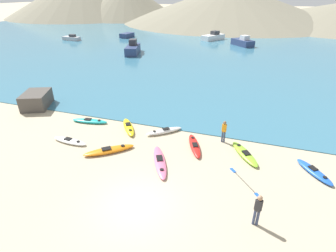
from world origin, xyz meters
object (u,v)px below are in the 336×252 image
object	(u,v)px
kayak_on_sand_1	(245,154)
moored_boat_2	(243,42)
kayak_on_sand_0	(70,141)
shoreline_rock	(37,100)
kayak_on_sand_8	(164,131)
kayak_on_sand_4	(160,162)
moored_boat_1	(213,37)
kayak_on_sand_2	(314,172)
kayak_on_sand_7	(109,150)
moored_boat_0	(133,49)
kayak_on_sand_5	(195,146)
kayak_on_sand_6	(90,121)
loose_paddle	(245,182)
moored_boat_4	(127,35)
kayak_on_sand_3	(129,127)
moored_boat_3	(72,38)
person_near_foreground	(258,208)
person_near_waterline	(224,130)

from	to	relation	value
kayak_on_sand_1	moored_boat_2	xyz separation A→B (m)	(-3.05, 38.67, 0.59)
kayak_on_sand_0	shoreline_rock	world-z (taller)	shoreline_rock
kayak_on_sand_8	shoreline_rock	xyz separation A→B (m)	(-12.70, 1.02, 0.53)
kayak_on_sand_4	moored_boat_1	size ratio (longest dim) A/B	0.61
kayak_on_sand_1	kayak_on_sand_2	bearing A→B (deg)	-9.31
kayak_on_sand_7	moored_boat_0	world-z (taller)	moored_boat_0
kayak_on_sand_1	kayak_on_sand_5	distance (m)	3.32
kayak_on_sand_1	shoreline_rock	size ratio (longest dim) A/B	1.01
shoreline_rock	kayak_on_sand_5	bearing A→B (deg)	-8.48
kayak_on_sand_6	loose_paddle	xyz separation A→B (m)	(12.49, -3.72, -0.12)
loose_paddle	shoreline_rock	world-z (taller)	shoreline_rock
kayak_on_sand_5	moored_boat_0	bearing A→B (deg)	123.06
kayak_on_sand_2	loose_paddle	world-z (taller)	kayak_on_sand_2
moored_boat_4	loose_paddle	size ratio (longest dim) A/B	1.58
kayak_on_sand_3	shoreline_rock	world-z (taller)	shoreline_rock
moored_boat_3	kayak_on_sand_0	bearing A→B (deg)	-53.64
moored_boat_3	loose_paddle	bearing A→B (deg)	-43.42
person_near_foreground	shoreline_rock	bearing A→B (deg)	157.96
kayak_on_sand_7	moored_boat_1	world-z (taller)	moored_boat_1
kayak_on_sand_4	moored_boat_4	world-z (taller)	moored_boat_4
loose_paddle	kayak_on_sand_3	bearing A→B (deg)	157.52
kayak_on_sand_5	kayak_on_sand_1	bearing A→B (deg)	0.78
moored_boat_4	shoreline_rock	bearing A→B (deg)	-75.52
kayak_on_sand_2	kayak_on_sand_5	size ratio (longest dim) A/B	0.84
kayak_on_sand_2	moored_boat_0	distance (m)	35.63
kayak_on_sand_0	moored_boat_2	xyz separation A→B (m)	(8.78, 40.89, 0.61)
kayak_on_sand_4	kayak_on_sand_3	bearing A→B (deg)	137.70
person_near_foreground	person_near_waterline	world-z (taller)	person_near_foreground
moored_boat_1	shoreline_rock	bearing A→B (deg)	-102.39
kayak_on_sand_5	kayak_on_sand_7	bearing A→B (deg)	-155.66
kayak_on_sand_0	kayak_on_sand_6	size ratio (longest dim) A/B	0.91
moored_boat_2	moored_boat_4	world-z (taller)	moored_boat_2
kayak_on_sand_0	moored_boat_4	size ratio (longest dim) A/B	0.77
moored_boat_0	moored_boat_2	size ratio (longest dim) A/B	1.23
moored_boat_2	kayak_on_sand_6	bearing A→B (deg)	-103.76
moored_boat_0	moored_boat_1	bearing A→B (deg)	59.84
kayak_on_sand_2	moored_boat_2	bearing A→B (deg)	100.16
kayak_on_sand_5	moored_boat_1	size ratio (longest dim) A/B	0.53
person_near_waterline	kayak_on_sand_5	bearing A→B (deg)	-142.33
kayak_on_sand_0	kayak_on_sand_4	size ratio (longest dim) A/B	0.79
moored_boat_0	moored_boat_2	bearing A→B (deg)	37.50
kayak_on_sand_2	moored_boat_4	xyz separation A→B (m)	(-32.56, 41.21, 0.39)
kayak_on_sand_7	person_near_waterline	size ratio (longest dim) A/B	1.86
kayak_on_sand_0	kayak_on_sand_8	world-z (taller)	kayak_on_sand_8
person_near_foreground	moored_boat_1	xyz separation A→B (m)	(-10.42, 49.30, -0.29)
moored_boat_3	moored_boat_4	bearing A→B (deg)	36.12
kayak_on_sand_6	moored_boat_4	world-z (taller)	moored_boat_4
kayak_on_sand_7	person_near_foreground	distance (m)	9.99
moored_boat_3	loose_paddle	world-z (taller)	moored_boat_3
kayak_on_sand_5	kayak_on_sand_8	xyz separation A→B (m)	(-2.65, 1.27, 0.02)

